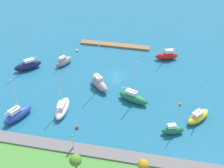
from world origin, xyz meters
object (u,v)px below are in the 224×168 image
at_px(sailboat_green_off_beacon, 133,97).
at_px(sailboat_white_mid_basin, 62,108).
at_px(pier_dock, 115,45).
at_px(sailboat_blue_inner_mooring, 18,114).
at_px(park_tree_west, 143,165).
at_px(mooring_buoy_white, 77,50).
at_px(sailboat_red_center_basin, 167,55).
at_px(mooring_buoy_red, 77,127).
at_px(sailboat_gray_along_channel, 99,83).
at_px(sailboat_yellow_near_pier, 198,116).
at_px(sailboat_gray_west_end, 64,61).
at_px(harbor_beacon, 73,140).
at_px(sailboat_green_far_south, 173,130).
at_px(mooring_buoy_orange, 180,104).
at_px(park_tree_center, 76,160).
at_px(sailboat_navy_by_breakwater, 28,65).

xyz_separation_m(sailboat_green_off_beacon, sailboat_white_mid_basin, (16.08, 7.25, -0.07)).
bearing_deg(pier_dock, sailboat_blue_inner_mooring, 67.52).
distance_m(park_tree_west, mooring_buoy_white, 50.58).
bearing_deg(sailboat_red_center_basin, mooring_buoy_red, 43.89).
distance_m(sailboat_white_mid_basin, sailboat_gray_along_channel, 12.72).
bearing_deg(sailboat_yellow_near_pier, sailboat_gray_west_end, 106.06).
distance_m(harbor_beacon, sailboat_red_center_basin, 43.55).
relative_size(harbor_beacon, sailboat_green_far_south, 0.45).
distance_m(sailboat_gray_along_channel, mooring_buoy_orange, 21.37).
xyz_separation_m(park_tree_center, mooring_buoy_white, (13.54, -44.57, -4.22)).
xyz_separation_m(sailboat_gray_west_end, mooring_buoy_white, (-1.49, -8.18, -0.89)).
bearing_deg(mooring_buoy_red, pier_dock, -91.84).
xyz_separation_m(sailboat_gray_along_channel, mooring_buoy_white, (11.37, -16.96, -1.15)).
relative_size(harbor_beacon, sailboat_navy_by_breakwater, 0.26).
height_order(pier_dock, park_tree_west, park_tree_west).
bearing_deg(sailboat_white_mid_basin, sailboat_blue_inner_mooring, 111.49).
height_order(sailboat_green_far_south, mooring_buoy_red, sailboat_green_far_south).
height_order(sailboat_green_off_beacon, sailboat_yellow_near_pier, sailboat_green_off_beacon).
relative_size(pier_dock, sailboat_blue_inner_mooring, 2.04).
bearing_deg(mooring_buoy_orange, mooring_buoy_white, -31.28).
bearing_deg(sailboat_red_center_basin, sailboat_gray_along_channel, 29.41).
bearing_deg(pier_dock, mooring_buoy_orange, 130.02).
xyz_separation_m(harbor_beacon, sailboat_red_center_basin, (-16.91, -40.08, -2.18)).
bearing_deg(mooring_buoy_white, sailboat_yellow_near_pier, 146.48).
relative_size(sailboat_navy_by_breakwater, mooring_buoy_orange, 21.79).
xyz_separation_m(park_tree_west, mooring_buoy_orange, (-6.71, -23.51, -4.44)).
bearing_deg(sailboat_green_off_beacon, mooring_buoy_orange, 23.50).
relative_size(harbor_beacon, mooring_buoy_white, 5.10).
bearing_deg(mooring_buoy_red, sailboat_red_center_basin, -118.57).
relative_size(sailboat_white_mid_basin, sailboat_green_far_south, 1.45).
bearing_deg(sailboat_yellow_near_pier, pier_dock, 79.33).
relative_size(sailboat_red_center_basin, sailboat_gray_along_channel, 0.92).
relative_size(sailboat_green_off_beacon, sailboat_red_center_basin, 0.92).
relative_size(sailboat_white_mid_basin, sailboat_gray_along_channel, 0.84).
bearing_deg(sailboat_gray_along_channel, park_tree_west, -15.42).
height_order(pier_dock, sailboat_yellow_near_pier, sailboat_yellow_near_pier).
distance_m(park_tree_west, sailboat_yellow_near_pier, 22.16).
height_order(sailboat_green_off_beacon, mooring_buoy_orange, sailboat_green_off_beacon).
xyz_separation_m(park_tree_center, sailboat_red_center_basin, (-14.56, -45.52, -3.22)).
relative_size(park_tree_west, sailboat_white_mid_basin, 0.40).
xyz_separation_m(sailboat_green_far_south, mooring_buoy_red, (21.17, 2.76, -0.74)).
height_order(sailboat_green_off_beacon, mooring_buoy_white, sailboat_green_off_beacon).
bearing_deg(sailboat_red_center_basin, sailboat_gray_west_end, -0.39).
bearing_deg(mooring_buoy_red, sailboat_gray_west_end, -65.02).
bearing_deg(sailboat_green_far_south, sailboat_yellow_near_pier, 26.54).
distance_m(pier_dock, mooring_buoy_orange, 33.33).
bearing_deg(sailboat_red_center_basin, sailboat_green_far_south, 77.92).
bearing_deg(pier_dock, sailboat_red_center_basin, 164.21).
bearing_deg(sailboat_blue_inner_mooring, mooring_buoy_red, -64.50).
height_order(sailboat_green_off_beacon, sailboat_green_far_south, sailboat_green_off_beacon).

